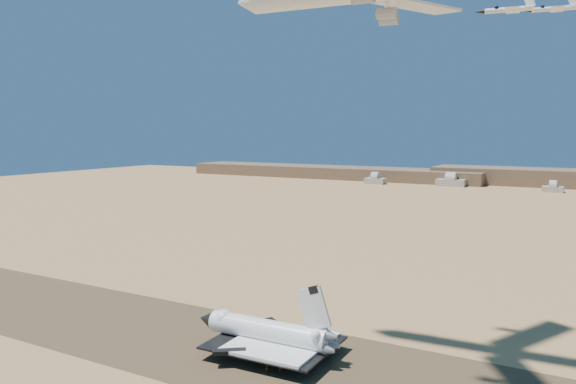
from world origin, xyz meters
The scene contains 9 objects.
ground centered at (0.00, 0.00, 0.00)m, with size 1200.00×1200.00×0.00m, color tan.
runway centered at (0.00, 0.00, 0.03)m, with size 600.00×50.00×0.06m, color brown.
hangars centered at (-64.00, 478.43, 4.83)m, with size 200.50×29.50×30.00m.
shuttle centered at (5.58, 1.98, 5.61)m, with size 42.34×26.47×20.88m.
crew_a centered at (14.57, -5.20, 0.98)m, with size 0.67×0.44×1.83m, color #BA5C0A.
crew_b centered at (11.99, -8.27, 1.01)m, with size 0.92×0.53×1.89m, color #BA5C0A.
crew_c centered at (14.78, -6.79, 0.97)m, with size 1.06×0.54×1.82m, color #BA5C0A.
chase_jet_d centered at (55.16, 55.58, 94.84)m, with size 16.53×9.09×4.13m.
chase_jet_e centered at (65.83, 71.10, 96.83)m, with size 15.75×8.72×3.93m.
Camera 1 is at (82.26, -121.91, 60.02)m, focal length 35.00 mm.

